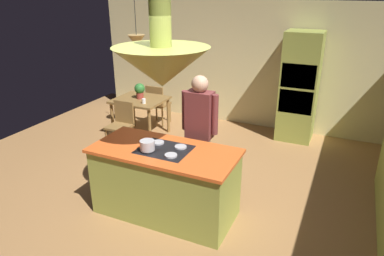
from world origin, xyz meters
name	(u,v)px	position (x,y,z in m)	size (l,w,h in m)	color
ground	(173,204)	(0.00, 0.00, 0.00)	(8.16, 8.16, 0.00)	#9E7042
wall_back	(249,65)	(0.00, 3.45, 1.27)	(6.80, 0.10, 2.55)	beige
kitchen_island	(165,182)	(0.00, -0.20, 0.46)	(1.83, 0.87, 0.94)	#939E42
oven_tower	(299,87)	(1.10, 3.04, 1.03)	(0.66, 0.62, 2.05)	#939E42
dining_table	(140,104)	(-1.70, 1.90, 0.65)	(0.95, 0.85, 0.76)	olive
person_at_island	(200,127)	(0.17, 0.50, 0.98)	(0.53, 0.23, 1.71)	tan
range_hood	(162,64)	(0.00, -0.20, 1.97)	(1.10, 1.10, 1.00)	#939E42
pendant_light_over_table	(137,41)	(-1.70, 1.90, 1.86)	(0.32, 0.32, 0.82)	#E0B266
chair_facing_island	(121,122)	(-1.70, 1.25, 0.50)	(0.40, 0.40, 0.87)	olive
chair_by_back_wall	(157,102)	(-1.70, 2.55, 0.50)	(0.40, 0.40, 0.87)	olive
potted_plant_on_table	(140,90)	(-1.71, 1.92, 0.93)	(0.20, 0.20, 0.30)	#99382D
cup_on_table	(144,101)	(-1.48, 1.69, 0.81)	(0.07, 0.07, 0.09)	white
cooking_pot_on_cooktop	(147,145)	(-0.16, -0.33, 1.00)	(0.18, 0.18, 0.12)	#B2B2B7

